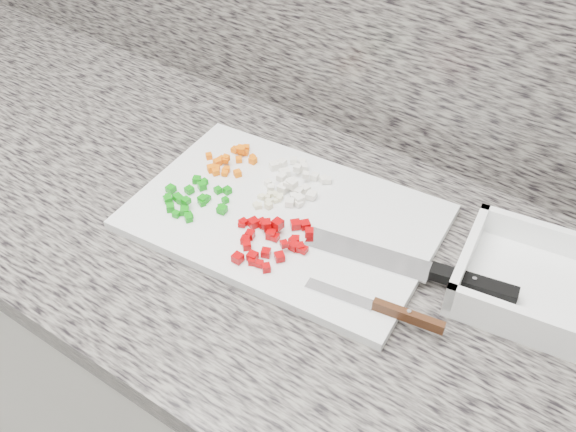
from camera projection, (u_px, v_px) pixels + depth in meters
name	position (u px, v px, depth m)	size (l,w,h in m)	color
cabinet	(236.00, 375.00, 1.34)	(3.92, 0.62, 0.86)	white
countertop	(221.00, 216.00, 1.04)	(3.96, 0.64, 0.04)	slate
cutting_board	(285.00, 217.00, 1.00)	(0.46, 0.31, 0.02)	white
carrot_pile	(230.00, 160.00, 1.08)	(0.08, 0.10, 0.02)	orange
onion_pile	(294.00, 181.00, 1.04)	(0.11, 0.11, 0.02)	white
green_pepper_pile	(194.00, 199.00, 1.01)	(0.11, 0.10, 0.02)	#0C860D
red_pepper_pile	(272.00, 238.00, 0.94)	(0.12, 0.13, 0.02)	#9F0205
garlic_pile	(268.00, 200.00, 1.01)	(0.04, 0.05, 0.01)	beige
chef_knife	(435.00, 273.00, 0.89)	(0.30, 0.09, 0.02)	silver
paring_knife	(390.00, 310.00, 0.84)	(0.19, 0.04, 0.02)	silver
tray	(555.00, 292.00, 0.87)	(0.28, 0.22, 0.05)	white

